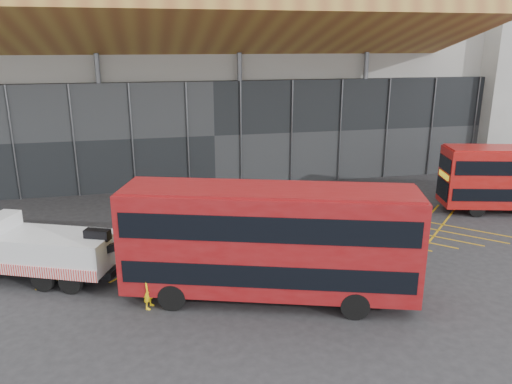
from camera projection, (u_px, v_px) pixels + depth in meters
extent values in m
plane|color=#262628|center=(209.00, 245.00, 27.53)|extent=(120.00, 120.00, 0.00)
cube|color=#CA9313|center=(119.00, 252.00, 26.52)|extent=(7.16, 7.16, 0.01)
cube|color=#CA9313|center=(119.00, 252.00, 26.52)|extent=(7.16, 7.16, 0.01)
cube|color=#CA9313|center=(150.00, 250.00, 26.85)|extent=(7.16, 7.16, 0.01)
cube|color=#CA9313|center=(150.00, 250.00, 26.85)|extent=(7.16, 7.16, 0.01)
cube|color=#CA9313|center=(180.00, 247.00, 27.19)|extent=(7.16, 7.16, 0.01)
cube|color=#CA9313|center=(180.00, 247.00, 27.19)|extent=(7.16, 7.16, 0.01)
cube|color=#CA9313|center=(209.00, 244.00, 27.52)|extent=(7.16, 7.16, 0.01)
cube|color=#CA9313|center=(209.00, 244.00, 27.52)|extent=(7.16, 7.16, 0.01)
cube|color=#CA9313|center=(237.00, 242.00, 27.86)|extent=(7.16, 7.16, 0.01)
cube|color=#CA9313|center=(237.00, 242.00, 27.86)|extent=(7.16, 7.16, 0.01)
cube|color=#CA9313|center=(265.00, 240.00, 28.19)|extent=(7.16, 7.16, 0.01)
cube|color=#CA9313|center=(265.00, 240.00, 28.19)|extent=(7.16, 7.16, 0.01)
cube|color=#CA9313|center=(292.00, 237.00, 28.53)|extent=(7.16, 7.16, 0.01)
cube|color=#CA9313|center=(292.00, 237.00, 28.53)|extent=(7.16, 7.16, 0.01)
cube|color=#CA9313|center=(319.00, 235.00, 28.86)|extent=(7.16, 7.16, 0.01)
cube|color=#CA9313|center=(319.00, 235.00, 28.86)|extent=(7.16, 7.16, 0.01)
cube|color=#CA9313|center=(345.00, 233.00, 29.20)|extent=(7.16, 7.16, 0.01)
cube|color=#CA9313|center=(345.00, 233.00, 29.20)|extent=(7.16, 7.16, 0.01)
cube|color=#CA9313|center=(370.00, 231.00, 29.53)|extent=(7.16, 7.16, 0.01)
cube|color=#CA9313|center=(370.00, 231.00, 29.53)|extent=(7.16, 7.16, 0.01)
cube|color=#CA9313|center=(395.00, 229.00, 29.87)|extent=(7.16, 7.16, 0.01)
cube|color=#CA9313|center=(395.00, 229.00, 29.87)|extent=(7.16, 7.16, 0.01)
cube|color=#CA9313|center=(419.00, 227.00, 30.20)|extent=(7.16, 7.16, 0.01)
cube|color=#CA9313|center=(419.00, 227.00, 30.20)|extent=(7.16, 7.16, 0.01)
cube|color=#CA9313|center=(443.00, 225.00, 30.54)|extent=(7.16, 7.16, 0.01)
cube|color=#CA9313|center=(443.00, 225.00, 30.54)|extent=(7.16, 7.16, 0.01)
cube|color=gray|center=(201.00, 63.00, 43.11)|extent=(55.00, 14.00, 18.00)
cube|color=black|center=(214.00, 135.00, 37.73)|extent=(55.00, 0.80, 8.00)
cube|color=#985C2C|center=(188.00, 29.00, 31.70)|extent=(40.00, 11.93, 4.07)
cylinder|color=#595B60|center=(103.00, 126.00, 35.58)|extent=(0.36, 0.36, 10.00)
cylinder|color=#595B60|center=(240.00, 121.00, 37.67)|extent=(0.36, 0.36, 10.00)
cylinder|color=#595B60|center=(363.00, 117.00, 39.76)|extent=(0.36, 0.36, 10.00)
cube|color=black|center=(26.00, 265.00, 23.44)|extent=(8.67, 4.34, 0.33)
cube|color=white|center=(49.00, 249.00, 22.96)|extent=(6.33, 4.45, 1.52)
cube|color=red|center=(35.00, 272.00, 21.98)|extent=(5.44, 2.31, 0.52)
cube|color=black|center=(97.00, 235.00, 22.29)|extent=(1.23, 0.87, 0.47)
cube|color=black|center=(118.00, 246.00, 22.27)|extent=(2.04, 1.10, 1.02)
cylinder|color=black|center=(71.00, 282.00, 22.07)|extent=(1.09, 0.71, 1.04)
cylinder|color=black|center=(93.00, 263.00, 23.95)|extent=(1.09, 0.71, 1.04)
cube|color=maroon|center=(269.00, 240.00, 20.92)|extent=(12.58, 6.52, 4.34)
cube|color=black|center=(269.00, 262.00, 21.21)|extent=(12.13, 6.42, 0.95)
cube|color=black|center=(269.00, 218.00, 20.63)|extent=(12.13, 6.42, 1.06)
cube|color=black|center=(128.00, 255.00, 21.75)|extent=(0.83, 2.40, 1.45)
cube|color=black|center=(124.00, 213.00, 21.19)|extent=(0.83, 2.40, 1.06)
cube|color=yellow|center=(126.00, 233.00, 21.45)|extent=(0.67, 1.92, 0.39)
cube|color=maroon|center=(269.00, 190.00, 20.28)|extent=(12.27, 6.23, 0.13)
cylinder|color=black|center=(172.00, 297.00, 20.68)|extent=(1.21, 0.68, 1.16)
cylinder|color=black|center=(186.00, 270.00, 23.11)|extent=(1.21, 0.68, 1.16)
cylinder|color=black|center=(355.00, 305.00, 20.00)|extent=(1.21, 0.68, 1.16)
cylinder|color=black|center=(350.00, 277.00, 22.43)|extent=(1.21, 0.68, 1.16)
cube|color=black|center=(442.00, 189.00, 32.60)|extent=(0.60, 2.10, 1.25)
cube|color=black|center=(445.00, 164.00, 32.11)|extent=(0.60, 2.10, 0.91)
cube|color=yellow|center=(444.00, 175.00, 32.33)|extent=(0.49, 1.68, 0.34)
cylinder|color=black|center=(477.00, 209.00, 31.80)|extent=(1.04, 0.53, 1.00)
cylinder|color=black|center=(465.00, 199.00, 33.86)|extent=(1.04, 0.53, 1.00)
imported|color=yellow|center=(149.00, 287.00, 20.73)|extent=(0.70, 0.82, 1.90)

